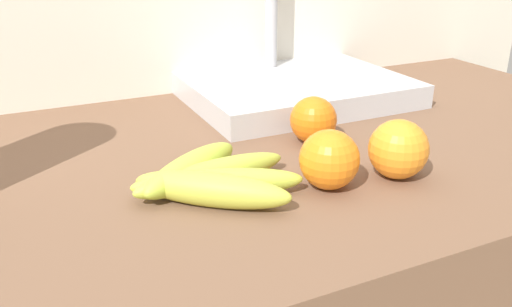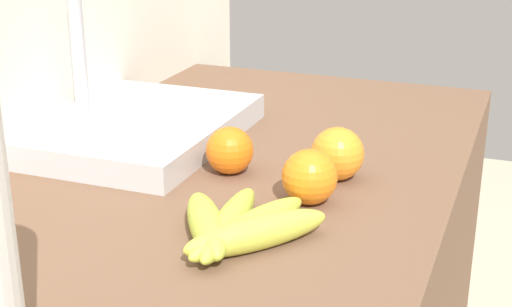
% 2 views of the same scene
% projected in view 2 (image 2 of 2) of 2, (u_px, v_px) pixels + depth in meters
% --- Properties ---
extents(banana_bunch, '(0.21, 0.20, 0.04)m').
position_uv_depth(banana_bunch, '(236.00, 227.00, 0.88)').
color(banana_bunch, gold).
rests_on(banana_bunch, counter).
extents(orange_right, '(0.07, 0.07, 0.07)m').
position_uv_depth(orange_right, '(310.00, 177.00, 0.98)').
color(orange_right, orange).
rests_on(orange_right, counter).
extents(orange_center, '(0.08, 0.08, 0.08)m').
position_uv_depth(orange_center, '(337.00, 154.00, 1.06)').
color(orange_center, orange).
rests_on(orange_center, counter).
extents(orange_far_right, '(0.07, 0.07, 0.07)m').
position_uv_depth(orange_far_right, '(230.00, 150.00, 1.08)').
color(orange_far_right, orange).
rests_on(orange_far_right, counter).
extents(sink_basin, '(0.39, 0.30, 0.24)m').
position_uv_depth(sink_basin, '(137.00, 126.00, 1.23)').
color(sink_basin, '#B7BABF').
rests_on(sink_basin, counter).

